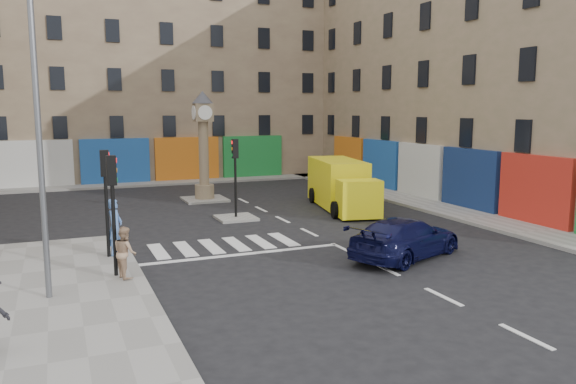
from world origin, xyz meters
TOP-DOWN VIEW (x-y plane):
  - ground at (0.00, 0.00)m, footprint 120.00×120.00m
  - sidewalk_left at (-11.00, -2.00)m, footprint 7.00×16.00m
  - sidewalk_right at (8.70, 10.00)m, footprint 2.60×30.00m
  - sidewalk_far at (-4.00, 22.20)m, footprint 32.00×2.40m
  - island_near at (-2.00, 8.00)m, footprint 1.80×1.80m
  - island_far at (-2.00, 14.00)m, footprint 2.40×2.40m
  - building_right at (15.00, 10.00)m, footprint 10.00×30.00m
  - building_far at (-4.00, 28.00)m, footprint 32.00×10.00m
  - traffic_light_left_near at (-8.30, 0.20)m, footprint 0.28×0.22m
  - traffic_light_left_far at (-8.30, 2.60)m, footprint 0.28×0.22m
  - traffic_light_island at (-2.00, 8.00)m, footprint 0.28×0.22m
  - lamp_post at (-10.20, -1.20)m, footprint 0.50×0.25m
  - clock_pillar at (-2.00, 14.00)m, footprint 1.20×1.20m
  - navy_sedan at (1.43, -1.04)m, footprint 5.34×3.79m
  - yellow_van at (4.02, 8.70)m, footprint 3.47×7.22m
  - pedestrian_blue at (-8.04, 2.75)m, footprint 0.75×0.86m
  - pedestrian_tan at (-8.04, -0.14)m, footprint 0.76×0.88m

SIDE VIEW (x-z plane):
  - ground at x=0.00m, z-range 0.00..0.00m
  - island_near at x=-2.00m, z-range 0.00..0.12m
  - island_far at x=-2.00m, z-range 0.00..0.12m
  - sidewalk_left at x=-11.00m, z-range 0.00..0.15m
  - sidewalk_right at x=8.70m, z-range 0.00..0.15m
  - sidewalk_far at x=-4.00m, z-range 0.00..0.15m
  - navy_sedan at x=1.43m, z-range 0.00..1.44m
  - pedestrian_tan at x=-8.04m, z-range 0.15..1.72m
  - pedestrian_blue at x=-8.04m, z-range 0.15..2.14m
  - yellow_van at x=4.02m, z-range -0.01..2.52m
  - traffic_light_island at x=-2.00m, z-range 0.74..4.44m
  - traffic_light_left_near at x=-8.30m, z-range 0.77..4.47m
  - traffic_light_left_far at x=-8.30m, z-range 0.77..4.47m
  - clock_pillar at x=-2.00m, z-range 0.50..6.60m
  - lamp_post at x=-10.20m, z-range 0.64..8.94m
  - building_right at x=15.00m, z-range 0.00..16.00m
  - building_far at x=-4.00m, z-range 0.00..17.00m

